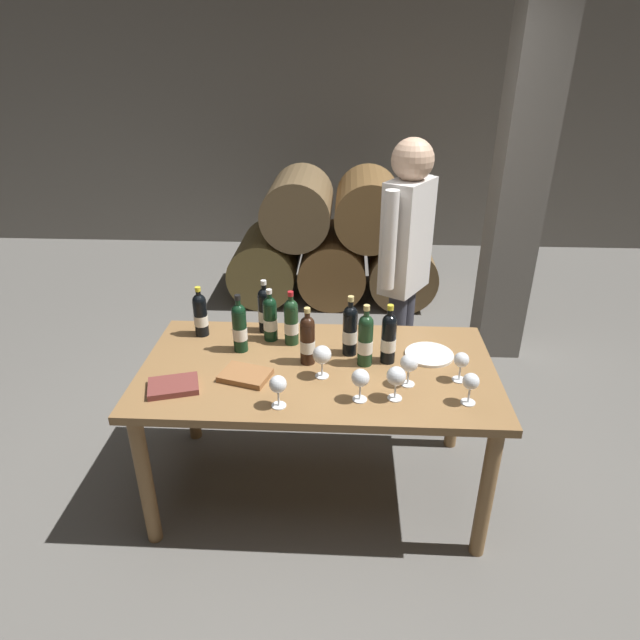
% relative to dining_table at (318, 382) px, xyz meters
% --- Properties ---
extents(ground_plane, '(14.00, 14.00, 0.00)m').
position_rel_dining_table_xyz_m(ground_plane, '(0.00, 0.00, -0.67)').
color(ground_plane, '#66635E').
extents(cellar_back_wall, '(10.00, 0.24, 2.80)m').
position_rel_dining_table_xyz_m(cellar_back_wall, '(0.00, 4.20, 0.73)').
color(cellar_back_wall, gray).
rests_on(cellar_back_wall, ground_plane).
extents(barrel_stack, '(1.86, 0.90, 1.15)m').
position_rel_dining_table_xyz_m(barrel_stack, '(0.00, 2.60, -0.15)').
color(barrel_stack, brown).
rests_on(barrel_stack, ground_plane).
extents(stone_pillar, '(0.32, 0.32, 2.60)m').
position_rel_dining_table_xyz_m(stone_pillar, '(1.30, 1.60, 0.63)').
color(stone_pillar, gray).
rests_on(stone_pillar, ground_plane).
extents(dining_table, '(1.70, 0.90, 0.76)m').
position_rel_dining_table_xyz_m(dining_table, '(0.00, 0.00, 0.00)').
color(dining_table, olive).
rests_on(dining_table, ground_plane).
extents(wine_bottle_0, '(0.07, 0.07, 0.29)m').
position_rel_dining_table_xyz_m(wine_bottle_0, '(-0.05, 0.04, 0.22)').
color(wine_bottle_0, black).
rests_on(wine_bottle_0, dining_table).
extents(wine_bottle_1, '(0.07, 0.07, 0.31)m').
position_rel_dining_table_xyz_m(wine_bottle_1, '(0.22, 0.04, 0.23)').
color(wine_bottle_1, '#19381E').
rests_on(wine_bottle_1, dining_table).
extents(wine_bottle_2, '(0.07, 0.07, 0.27)m').
position_rel_dining_table_xyz_m(wine_bottle_2, '(-0.63, 0.29, 0.21)').
color(wine_bottle_2, black).
rests_on(wine_bottle_2, dining_table).
extents(wine_bottle_3, '(0.07, 0.07, 0.30)m').
position_rel_dining_table_xyz_m(wine_bottle_3, '(-0.40, 0.14, 0.22)').
color(wine_bottle_3, black).
rests_on(wine_bottle_3, dining_table).
extents(wine_bottle_4, '(0.07, 0.07, 0.30)m').
position_rel_dining_table_xyz_m(wine_bottle_4, '(0.34, 0.07, 0.22)').
color(wine_bottle_4, black).
rests_on(wine_bottle_4, dining_table).
extents(wine_bottle_5, '(0.07, 0.07, 0.29)m').
position_rel_dining_table_xyz_m(wine_bottle_5, '(-0.15, 0.23, 0.22)').
color(wine_bottle_5, '#19381E').
rests_on(wine_bottle_5, dining_table).
extents(wine_bottle_6, '(0.07, 0.07, 0.28)m').
position_rel_dining_table_xyz_m(wine_bottle_6, '(-0.26, 0.26, 0.22)').
color(wine_bottle_6, black).
rests_on(wine_bottle_6, dining_table).
extents(wine_bottle_7, '(0.07, 0.07, 0.29)m').
position_rel_dining_table_xyz_m(wine_bottle_7, '(-0.30, 0.36, 0.22)').
color(wine_bottle_7, black).
rests_on(wine_bottle_7, dining_table).
extents(wine_bottle_8, '(0.07, 0.07, 0.31)m').
position_rel_dining_table_xyz_m(wine_bottle_8, '(0.15, 0.13, 0.23)').
color(wine_bottle_8, black).
rests_on(wine_bottle_8, dining_table).
extents(wine_glass_0, '(0.08, 0.08, 0.16)m').
position_rel_dining_table_xyz_m(wine_glass_0, '(0.42, -0.14, 0.20)').
color(wine_glass_0, white).
rests_on(wine_glass_0, dining_table).
extents(wine_glass_1, '(0.09, 0.09, 0.16)m').
position_rel_dining_table_xyz_m(wine_glass_1, '(0.02, -0.09, 0.20)').
color(wine_glass_1, white).
rests_on(wine_glass_1, dining_table).
extents(wine_glass_2, '(0.08, 0.08, 0.16)m').
position_rel_dining_table_xyz_m(wine_glass_2, '(0.35, -0.25, 0.20)').
color(wine_glass_2, white).
rests_on(wine_glass_2, dining_table).
extents(wine_glass_3, '(0.07, 0.07, 0.14)m').
position_rel_dining_table_xyz_m(wine_glass_3, '(0.66, -0.09, 0.19)').
color(wine_glass_3, white).
rests_on(wine_glass_3, dining_table).
extents(wine_glass_4, '(0.08, 0.08, 0.15)m').
position_rel_dining_table_xyz_m(wine_glass_4, '(-0.15, -0.33, 0.20)').
color(wine_glass_4, white).
rests_on(wine_glass_4, dining_table).
extents(wine_glass_5, '(0.07, 0.07, 0.15)m').
position_rel_dining_table_xyz_m(wine_glass_5, '(0.66, -0.27, 0.20)').
color(wine_glass_5, white).
rests_on(wine_glass_5, dining_table).
extents(wine_glass_6, '(0.08, 0.08, 0.15)m').
position_rel_dining_table_xyz_m(wine_glass_6, '(0.20, -0.27, 0.20)').
color(wine_glass_6, white).
rests_on(wine_glass_6, dining_table).
extents(tasting_notebook, '(0.26, 0.22, 0.03)m').
position_rel_dining_table_xyz_m(tasting_notebook, '(-0.64, -0.22, 0.11)').
color(tasting_notebook, brown).
rests_on(tasting_notebook, dining_table).
extents(leather_ledger, '(0.26, 0.21, 0.03)m').
position_rel_dining_table_xyz_m(leather_ledger, '(-0.33, -0.12, 0.11)').
color(leather_ledger, '#936038').
rests_on(leather_ledger, dining_table).
extents(serving_plate, '(0.24, 0.24, 0.01)m').
position_rel_dining_table_xyz_m(serving_plate, '(0.55, 0.13, 0.10)').
color(serving_plate, white).
rests_on(serving_plate, dining_table).
extents(sommelier_presenting, '(0.32, 0.43, 1.72)m').
position_rel_dining_table_xyz_m(sommelier_presenting, '(0.47, 0.75, 0.37)').
color(sommelier_presenting, '#383842').
rests_on(sommelier_presenting, ground_plane).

